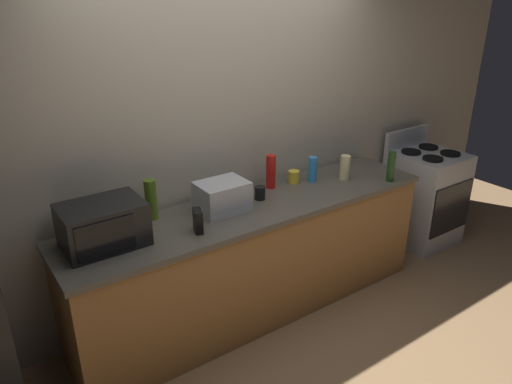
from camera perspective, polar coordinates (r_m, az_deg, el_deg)
ground_plane at (r=3.64m, az=3.78°, el=-16.74°), size 8.00×8.00×0.00m
back_wall at (r=3.60m, az=-3.79°, el=7.24°), size 6.40×0.10×2.70m
counter_run at (r=3.64m, az=0.00°, el=-7.97°), size 2.84×0.64×0.90m
stove_range at (r=4.94m, az=19.36°, el=-0.53°), size 0.60×0.61×1.08m
microwave at (r=2.99m, az=-17.76°, el=-3.74°), size 0.48×0.35×0.27m
toaster_oven at (r=3.31m, az=-4.05°, el=-0.54°), size 0.34×0.26×0.21m
cordless_phone at (r=3.05m, az=-6.93°, el=-3.42°), size 0.08×0.12×0.15m
bottle_spray_cleaner at (r=3.84m, az=6.75°, el=2.68°), size 0.07×0.07×0.20m
bottle_hot_sauce at (r=3.68m, az=1.78°, el=2.45°), size 0.07×0.07×0.26m
bottle_olive_oil at (r=3.25m, az=-12.39°, el=-0.87°), size 0.08×0.08×0.28m
bottle_wine at (r=3.97m, az=15.77°, el=2.98°), size 0.06×0.06×0.25m
bottle_hand_soap at (r=3.92m, az=10.55°, el=2.89°), size 0.08×0.08×0.20m
mug_black at (r=3.50m, az=0.47°, el=-0.11°), size 0.08×0.08×0.10m
mug_yellow at (r=3.82m, az=4.54°, el=1.82°), size 0.09×0.09×0.10m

